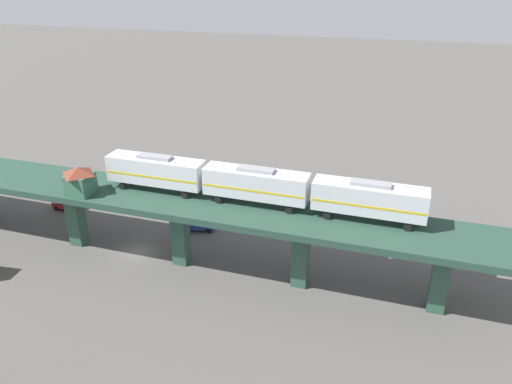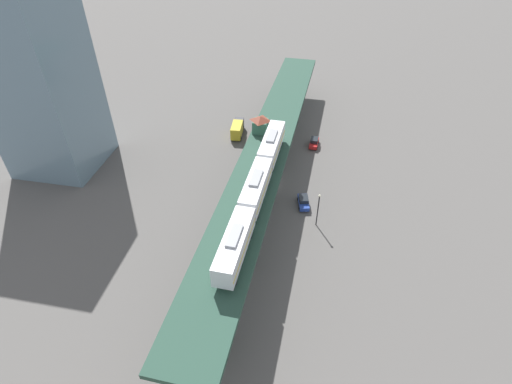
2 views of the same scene
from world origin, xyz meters
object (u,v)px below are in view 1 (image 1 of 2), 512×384
street_car_blue (199,224)px  street_car_red (67,204)px  street_lamp (238,199)px  subway_train (256,184)px  signal_hut (80,180)px

street_car_blue → street_car_red: same height
street_lamp → subway_train: bearing=28.8°
street_car_red → signal_hut: bearing=45.9°
street_car_blue → street_lamp: bearing=119.5°
signal_hut → street_lamp: size_ratio=0.49×
street_car_blue → street_car_red: bearing=-91.0°
street_car_blue → street_lamp: 6.48m
subway_train → signal_hut: subway_train is taller
street_car_red → subway_train: bearing=76.7°
signal_hut → street_lamp: signal_hut is taller
subway_train → street_car_red: bearing=-103.3°
signal_hut → street_lamp: (-13.01, 15.40, -6.55)m
street_car_red → street_lamp: 26.60m
signal_hut → street_car_blue: (-10.23, 10.48, -9.72)m
street_lamp → street_car_blue: bearing=-60.5°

